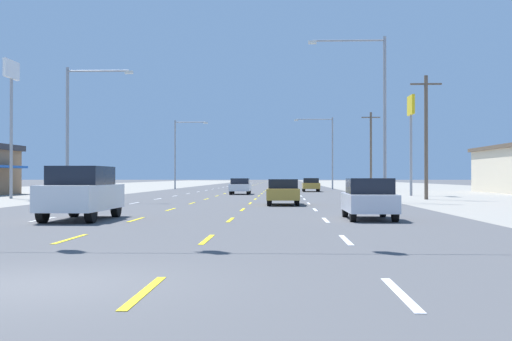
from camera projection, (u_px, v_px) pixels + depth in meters
ground_plane at (250, 191)px, 75.47m from camera, size 572.00×572.00×0.00m
lot_apron_left at (40, 190)px, 76.45m from camera, size 28.00×440.00×0.01m
lot_apron_right at (466, 191)px, 74.49m from camera, size 28.00×440.00×0.01m
lane_markings at (261, 186)px, 113.94m from camera, size 10.64×227.60×0.01m
signal_span_wire at (133, 27)px, 16.78m from camera, size 26.99×0.52×8.81m
suv_inner_left_nearest at (82, 192)px, 24.00m from camera, size 1.98×4.90×1.98m
hatchback_far_right_near at (369, 199)px, 24.25m from camera, size 1.72×3.90×1.54m
sedan_inner_right_mid at (283, 192)px, 36.93m from camera, size 1.80×4.50×1.46m
sedan_center_turn_midfar at (240, 186)px, 59.33m from camera, size 1.80×4.50×1.46m
sedan_far_right_far at (311, 185)px, 70.16m from camera, size 1.80×4.50×1.46m
pole_sign_left_row_1 at (11, 94)px, 47.56m from camera, size 0.24×2.47×10.12m
pole_sign_right_row_1 at (411, 119)px, 55.02m from camera, size 0.24×2.18×8.48m
streetlight_left_row_0 at (75, 122)px, 41.82m from camera, size 4.35×0.26×8.65m
streetlight_right_row_0 at (377, 105)px, 41.07m from camera, size 4.92×0.26×10.48m
streetlight_left_row_1 at (179, 149)px, 84.08m from camera, size 4.34×0.26×8.93m
streetlight_right_row_1 at (328, 147)px, 83.33m from camera, size 5.00×0.26×9.24m
utility_pole_right_row_0 at (426, 135)px, 45.73m from camera, size 2.20×0.26×8.73m
utility_pole_right_row_1 at (371, 150)px, 76.35m from camera, size 2.20×0.26×9.19m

